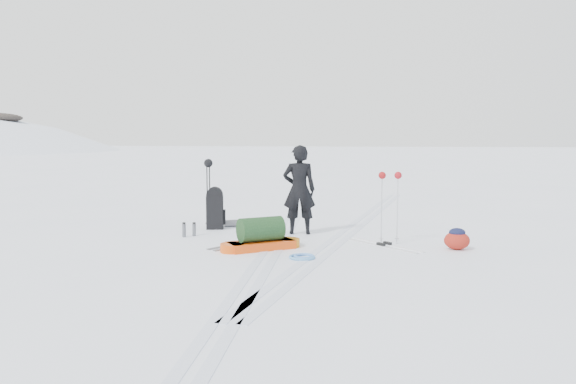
{
  "coord_description": "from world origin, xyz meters",
  "views": [
    {
      "loc": [
        2.04,
        -10.59,
        2.02
      ],
      "look_at": [
        0.2,
        -0.02,
        0.95
      ],
      "focal_mm": 35.0,
      "sensor_mm": 36.0,
      "label": 1
    }
  ],
  "objects_px": {
    "expedition_rucksack": "(218,209)",
    "ski_poles_black": "(208,172)",
    "skier": "(299,190)",
    "pulk_sled": "(261,237)"
  },
  "relations": [
    {
      "from": "pulk_sled",
      "to": "ski_poles_black",
      "type": "bearing_deg",
      "value": 92.67
    },
    {
      "from": "skier",
      "to": "ski_poles_black",
      "type": "xyz_separation_m",
      "value": [
        -2.05,
        0.32,
        0.33
      ]
    },
    {
      "from": "pulk_sled",
      "to": "skier",
      "type": "bearing_deg",
      "value": 39.63
    },
    {
      "from": "pulk_sled",
      "to": "ski_poles_black",
      "type": "xyz_separation_m",
      "value": [
        -1.62,
        2.02,
        1.03
      ]
    },
    {
      "from": "skier",
      "to": "pulk_sled",
      "type": "distance_m",
      "value": 1.88
    },
    {
      "from": "pulk_sled",
      "to": "expedition_rucksack",
      "type": "xyz_separation_m",
      "value": [
        -1.42,
        2.05,
        0.2
      ]
    },
    {
      "from": "expedition_rucksack",
      "to": "ski_poles_black",
      "type": "distance_m",
      "value": 0.85
    },
    {
      "from": "skier",
      "to": "pulk_sled",
      "type": "height_order",
      "value": "skier"
    },
    {
      "from": "skier",
      "to": "pulk_sled",
      "type": "xyz_separation_m",
      "value": [
        -0.43,
        -1.69,
        -0.7
      ]
    },
    {
      "from": "skier",
      "to": "ski_poles_black",
      "type": "bearing_deg",
      "value": -18.76
    }
  ]
}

